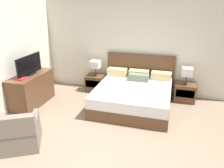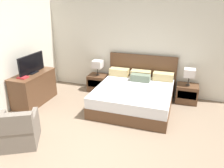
# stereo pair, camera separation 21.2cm
# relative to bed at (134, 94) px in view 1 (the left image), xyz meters

# --- Properties ---
(ground_plane) EXTENTS (10.03, 10.03, 0.00)m
(ground_plane) POSITION_rel_bed_xyz_m (-0.28, -2.38, -0.30)
(ground_plane) COLOR #84705B
(wall_back) EXTENTS (6.34, 0.06, 2.63)m
(wall_back) POSITION_rel_bed_xyz_m (-0.28, 0.99, 1.01)
(wall_back) COLOR silver
(wall_back) RESTS_ON ground
(wall_left) EXTENTS (0.06, 5.14, 2.63)m
(wall_left) POSITION_rel_bed_xyz_m (-2.88, -1.01, 1.01)
(wall_left) COLOR silver
(wall_left) RESTS_ON ground
(bed) EXTENTS (1.90, 1.97, 1.14)m
(bed) POSITION_rel_bed_xyz_m (0.00, 0.00, 0.00)
(bed) COLOR brown
(bed) RESTS_ON ground
(nightstand_left) EXTENTS (0.55, 0.46, 0.48)m
(nightstand_left) POSITION_rel_bed_xyz_m (-1.27, 0.66, -0.06)
(nightstand_left) COLOR brown
(nightstand_left) RESTS_ON ground
(nightstand_right) EXTENTS (0.55, 0.46, 0.48)m
(nightstand_right) POSITION_rel_bed_xyz_m (1.27, 0.66, -0.06)
(nightstand_right) COLOR brown
(nightstand_right) RESTS_ON ground
(table_lamp_left) EXTENTS (0.28, 0.28, 0.44)m
(table_lamp_left) POSITION_rel_bed_xyz_m (-1.27, 0.67, 0.51)
(table_lamp_left) COLOR #332D28
(table_lamp_left) RESTS_ON nightstand_left
(table_lamp_right) EXTENTS (0.28, 0.28, 0.44)m
(table_lamp_right) POSITION_rel_bed_xyz_m (1.27, 0.67, 0.51)
(table_lamp_right) COLOR #332D28
(table_lamp_right) RESTS_ON nightstand_right
(dresser) EXTENTS (0.58, 1.26, 0.81)m
(dresser) POSITION_rel_bed_xyz_m (-2.55, -0.64, 0.11)
(dresser) COLOR brown
(dresser) RESTS_ON ground
(tv) EXTENTS (0.18, 0.93, 0.49)m
(tv) POSITION_rel_bed_xyz_m (-2.54, -0.60, 0.74)
(tv) COLOR black
(tv) RESTS_ON dresser
(book_red_cover) EXTENTS (0.22, 0.20, 0.03)m
(book_red_cover) POSITION_rel_bed_xyz_m (-2.53, -0.99, 0.52)
(book_red_cover) COLOR #B7282D
(book_red_cover) RESTS_ON dresser
(armchair_by_window) EXTENTS (0.93, 0.93, 0.76)m
(armchair_by_window) POSITION_rel_bed_xyz_m (-1.70, -2.26, -0.02)
(armchair_by_window) COLOR #70665B
(armchair_by_window) RESTS_ON ground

